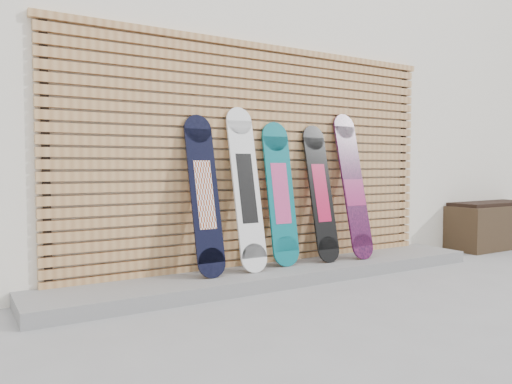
{
  "coord_description": "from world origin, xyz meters",
  "views": [
    {
      "loc": [
        -2.81,
        -3.24,
        1.1
      ],
      "look_at": [
        -0.37,
        0.75,
        0.85
      ],
      "focal_mm": 35.0,
      "sensor_mm": 36.0,
      "label": 1
    }
  ],
  "objects_px": {
    "snowboard_0": "(204,195)",
    "snowboard_2": "(280,193)",
    "snowboard_4": "(353,186)",
    "snowboard_1": "(246,188)",
    "planter_box": "(490,225)",
    "snowboard_3": "(321,193)"
  },
  "relations": [
    {
      "from": "snowboard_0",
      "to": "snowboard_2",
      "type": "height_order",
      "value": "snowboard_0"
    },
    {
      "from": "snowboard_4",
      "to": "snowboard_0",
      "type": "bearing_deg",
      "value": 179.2
    },
    {
      "from": "snowboard_1",
      "to": "snowboard_4",
      "type": "relative_size",
      "value": 1.0
    },
    {
      "from": "planter_box",
      "to": "snowboard_2",
      "type": "xyz_separation_m",
      "value": [
        -3.38,
        0.02,
        0.52
      ]
    },
    {
      "from": "snowboard_0",
      "to": "snowboard_3",
      "type": "xyz_separation_m",
      "value": [
        1.32,
        0.01,
        -0.02
      ]
    },
    {
      "from": "snowboard_1",
      "to": "snowboard_4",
      "type": "bearing_deg",
      "value": -0.97
    },
    {
      "from": "snowboard_2",
      "to": "snowboard_0",
      "type": "bearing_deg",
      "value": -177.46
    },
    {
      "from": "snowboard_1",
      "to": "snowboard_2",
      "type": "distance_m",
      "value": 0.42
    },
    {
      "from": "snowboard_0",
      "to": "snowboard_2",
      "type": "distance_m",
      "value": 0.84
    },
    {
      "from": "snowboard_0",
      "to": "snowboard_3",
      "type": "relative_size",
      "value": 1.03
    },
    {
      "from": "snowboard_3",
      "to": "snowboard_4",
      "type": "distance_m",
      "value": 0.42
    },
    {
      "from": "snowboard_2",
      "to": "snowboard_4",
      "type": "distance_m",
      "value": 0.9
    },
    {
      "from": "snowboard_0",
      "to": "snowboard_4",
      "type": "height_order",
      "value": "snowboard_4"
    },
    {
      "from": "planter_box",
      "to": "snowboard_2",
      "type": "height_order",
      "value": "snowboard_2"
    },
    {
      "from": "snowboard_2",
      "to": "snowboard_3",
      "type": "height_order",
      "value": "snowboard_2"
    },
    {
      "from": "snowboard_0",
      "to": "snowboard_3",
      "type": "bearing_deg",
      "value": 0.28
    },
    {
      "from": "snowboard_0",
      "to": "snowboard_2",
      "type": "relative_size",
      "value": 1.02
    },
    {
      "from": "planter_box",
      "to": "snowboard_3",
      "type": "xyz_separation_m",
      "value": [
        -2.9,
        -0.01,
        0.52
      ]
    },
    {
      "from": "planter_box",
      "to": "snowboard_0",
      "type": "height_order",
      "value": "snowboard_0"
    },
    {
      "from": "snowboard_1",
      "to": "snowboard_3",
      "type": "xyz_separation_m",
      "value": [
        0.89,
        0.01,
        -0.07
      ]
    },
    {
      "from": "planter_box",
      "to": "snowboard_4",
      "type": "distance_m",
      "value": 2.55
    },
    {
      "from": "planter_box",
      "to": "snowboard_0",
      "type": "relative_size",
      "value": 0.95
    }
  ]
}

